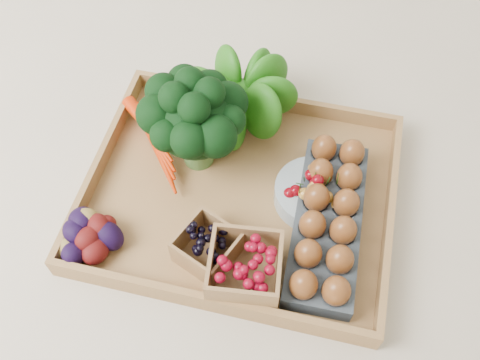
% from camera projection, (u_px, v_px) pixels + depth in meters
% --- Properties ---
extents(ground, '(4.00, 4.00, 0.00)m').
position_uv_depth(ground, '(240.00, 198.00, 1.00)').
color(ground, beige).
rests_on(ground, ground).
extents(tray, '(0.55, 0.45, 0.01)m').
position_uv_depth(tray, '(240.00, 196.00, 0.99)').
color(tray, '#A17543').
rests_on(tray, ground).
extents(carrots, '(0.18, 0.13, 0.04)m').
position_uv_depth(carrots, '(155.00, 140.00, 1.03)').
color(carrots, red).
rests_on(carrots, tray).
extents(lettuce, '(0.15, 0.15, 0.15)m').
position_uv_depth(lettuce, '(241.00, 93.00, 1.02)').
color(lettuce, '#1E570D').
rests_on(lettuce, tray).
extents(broccoli, '(0.19, 0.19, 0.15)m').
position_uv_depth(broccoli, '(196.00, 134.00, 0.97)').
color(broccoli, black).
rests_on(broccoli, tray).
extents(cherry_bowl, '(0.14, 0.14, 0.04)m').
position_uv_depth(cherry_bowl, '(313.00, 194.00, 0.96)').
color(cherry_bowl, '#8C9EA5').
rests_on(cherry_bowl, tray).
extents(egg_carton, '(0.12, 0.33, 0.04)m').
position_uv_depth(egg_carton, '(327.00, 223.00, 0.93)').
color(egg_carton, '#3C454D').
rests_on(egg_carton, tray).
extents(potatoes, '(0.13, 0.13, 0.07)m').
position_uv_depth(potatoes, '(86.00, 228.00, 0.90)').
color(potatoes, '#440B0A').
rests_on(potatoes, tray).
extents(punnet_blackberry, '(0.12, 0.12, 0.06)m').
position_uv_depth(punnet_blackberry, '(207.00, 247.00, 0.89)').
color(punnet_blackberry, black).
rests_on(punnet_blackberry, tray).
extents(punnet_raspberry, '(0.13, 0.13, 0.08)m').
position_uv_depth(punnet_raspberry, '(245.00, 269.00, 0.86)').
color(punnet_raspberry, maroon).
rests_on(punnet_raspberry, tray).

